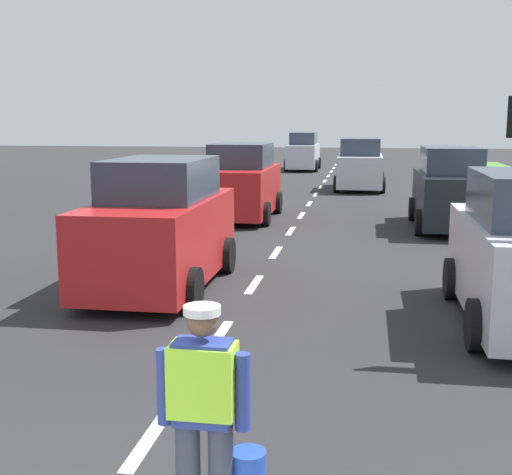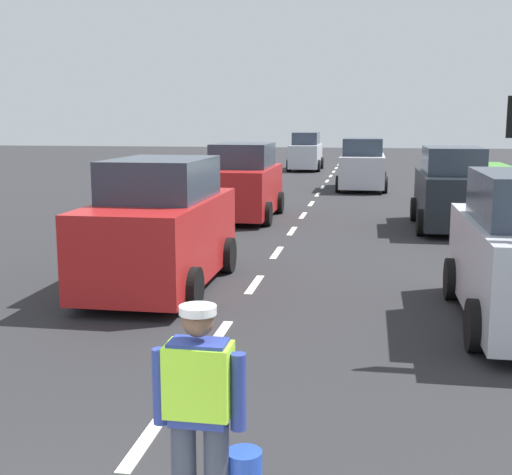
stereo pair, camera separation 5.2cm
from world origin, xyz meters
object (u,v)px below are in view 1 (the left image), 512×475
(car_oncoming_second, at_px, (241,184))
(car_outgoing_far, at_px, (360,166))
(road_worker, at_px, (207,408))
(car_parked_far, at_px, (449,191))
(car_oncoming_third, at_px, (303,153))
(car_oncoming_lead, at_px, (161,228))

(car_oncoming_second, bearing_deg, car_outgoing_far, 69.56)
(road_worker, relative_size, car_parked_far, 0.39)
(road_worker, distance_m, car_oncoming_second, 15.68)
(car_parked_far, relative_size, car_oncoming_third, 0.99)
(road_worker, relative_size, car_outgoing_far, 0.40)
(car_oncoming_second, relative_size, car_parked_far, 1.00)
(car_oncoming_second, bearing_deg, car_parked_far, -9.42)
(road_worker, bearing_deg, car_parked_far, 77.21)
(car_oncoming_second, relative_size, car_oncoming_lead, 0.98)
(road_worker, height_order, car_parked_far, car_parked_far)
(car_oncoming_lead, bearing_deg, car_outgoing_far, 79.51)
(road_worker, distance_m, car_oncoming_lead, 7.36)
(car_oncoming_second, height_order, car_oncoming_lead, car_oncoming_lead)
(car_outgoing_far, relative_size, car_oncoming_third, 0.98)
(car_parked_far, bearing_deg, car_oncoming_third, 105.60)
(road_worker, xyz_separation_m, car_oncoming_second, (-2.58, 15.46, 0.10))
(car_parked_far, bearing_deg, car_oncoming_second, 170.58)
(road_worker, distance_m, car_oncoming_third, 35.50)
(car_oncoming_second, height_order, car_oncoming_third, car_oncoming_second)
(car_oncoming_second, xyz_separation_m, car_oncoming_lead, (0.13, -8.53, 0.02))
(car_parked_far, bearing_deg, car_oncoming_lead, -127.22)
(car_parked_far, height_order, car_oncoming_third, car_parked_far)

